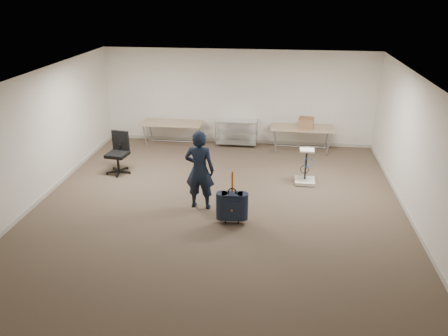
# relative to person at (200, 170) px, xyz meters

# --- Properties ---
(ground) EXTENTS (9.00, 9.00, 0.00)m
(ground) POSITION_rel_person_xyz_m (0.39, -0.19, -0.87)
(ground) COLOR #48392C
(ground) RESTS_ON ground
(room_shell) EXTENTS (8.00, 9.00, 9.00)m
(room_shell) POSITION_rel_person_xyz_m (0.39, 1.19, -0.82)
(room_shell) COLOR silver
(room_shell) RESTS_ON ground
(folding_table_left) EXTENTS (1.80, 0.75, 0.73)m
(folding_table_left) POSITION_rel_person_xyz_m (-1.51, 3.76, -0.19)
(folding_table_left) COLOR tan
(folding_table_left) RESTS_ON ground
(folding_table_right) EXTENTS (1.80, 0.75, 0.73)m
(folding_table_right) POSITION_rel_person_xyz_m (2.29, 3.76, -0.19)
(folding_table_right) COLOR tan
(folding_table_right) RESTS_ON ground
(wire_shelf) EXTENTS (1.22, 0.47, 0.80)m
(wire_shelf) POSITION_rel_person_xyz_m (0.39, 4.01, -0.43)
(wire_shelf) COLOR silver
(wire_shelf) RESTS_ON ground
(person) EXTENTS (0.66, 0.46, 1.74)m
(person) POSITION_rel_person_xyz_m (0.00, 0.00, 0.00)
(person) COLOR black
(person) RESTS_ON ground
(suitcase) EXTENTS (0.43, 0.27, 1.13)m
(suitcase) POSITION_rel_person_xyz_m (0.76, -0.62, -0.49)
(suitcase) COLOR #161B32
(suitcase) RESTS_ON ground
(office_chair) EXTENTS (0.64, 0.64, 1.06)m
(office_chair) POSITION_rel_person_xyz_m (-2.40, 1.63, -0.55)
(office_chair) COLOR black
(office_chair) RESTS_ON ground
(equipment_cart) EXTENTS (0.49, 0.49, 0.88)m
(equipment_cart) POSITION_rel_person_xyz_m (2.32, 1.53, -0.64)
(equipment_cart) COLOR beige
(equipment_cart) RESTS_ON ground
(cardboard_box) EXTENTS (0.45, 0.37, 0.31)m
(cardboard_box) POSITION_rel_person_xyz_m (2.39, 3.67, 0.01)
(cardboard_box) COLOR olive
(cardboard_box) RESTS_ON folding_table_right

